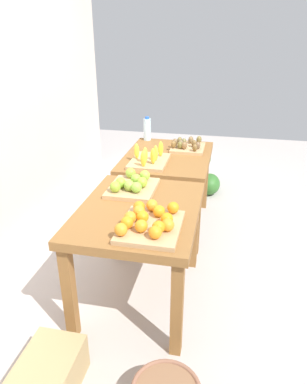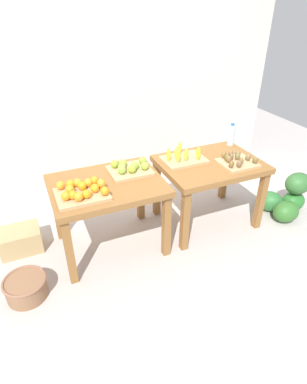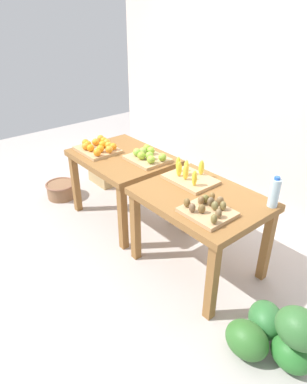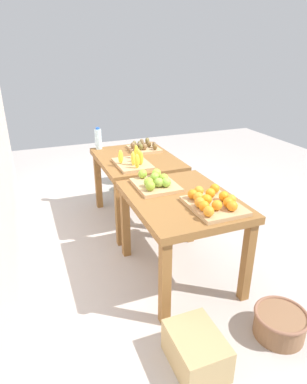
{
  "view_description": "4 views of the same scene",
  "coord_description": "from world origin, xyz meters",
  "px_view_note": "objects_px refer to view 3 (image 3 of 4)",
  "views": [
    {
      "loc": [
        -2.63,
        -0.54,
        1.85
      ],
      "look_at": [
        0.06,
        0.03,
        0.58
      ],
      "focal_mm": 33.42,
      "sensor_mm": 36.0,
      "label": 1
    },
    {
      "loc": [
        -1.18,
        -2.52,
        2.21
      ],
      "look_at": [
        -0.09,
        -0.0,
        0.53
      ],
      "focal_mm": 29.88,
      "sensor_mm": 36.0,
      "label": 2
    },
    {
      "loc": [
        2.18,
        -1.86,
        2.12
      ],
      "look_at": [
        -0.0,
        -0.04,
        0.56
      ],
      "focal_mm": 32.07,
      "sensor_mm": 36.0,
      "label": 3
    },
    {
      "loc": [
        -2.71,
        1.09,
        1.84
      ],
      "look_at": [
        0.1,
        -0.02,
        0.52
      ],
      "focal_mm": 31.18,
      "sensor_mm": 36.0,
      "label": 4
    }
  ],
  "objects_px": {
    "display_table_left": "(123,165)",
    "kiwi_bin": "(208,209)",
    "wicker_basket": "(61,190)",
    "banana_crate": "(190,176)",
    "watermelon_pile": "(275,334)",
    "cardboard_produce_box": "(106,174)",
    "water_bottle": "(274,193)",
    "apple_bin": "(147,156)",
    "display_table_right": "(201,207)",
    "orange_bin": "(98,147)"
  },
  "relations": [
    {
      "from": "kiwi_bin",
      "to": "watermelon_pile",
      "type": "bearing_deg",
      "value": -6.87
    },
    {
      "from": "display_table_left",
      "to": "banana_crate",
      "type": "relative_size",
      "value": 2.36
    },
    {
      "from": "water_bottle",
      "to": "wicker_basket",
      "type": "xyz_separation_m",
      "value": [
        -2.44,
        -0.65,
        -0.76
      ]
    },
    {
      "from": "cardboard_produce_box",
      "to": "kiwi_bin",
      "type": "bearing_deg",
      "value": -11.86
    },
    {
      "from": "display_table_left",
      "to": "orange_bin",
      "type": "bearing_deg",
      "value": -153.09
    },
    {
      "from": "watermelon_pile",
      "to": "apple_bin",
      "type": "bearing_deg",
      "value": 168.47
    },
    {
      "from": "apple_bin",
      "to": "water_bottle",
      "type": "relative_size",
      "value": 1.65
    },
    {
      "from": "orange_bin",
      "to": "apple_bin",
      "type": "bearing_deg",
      "value": 25.21
    },
    {
      "from": "banana_crate",
      "to": "wicker_basket",
      "type": "distance_m",
      "value": 1.91
    },
    {
      "from": "display_table_right",
      "to": "water_bottle",
      "type": "height_order",
      "value": "water_bottle"
    },
    {
      "from": "display_table_left",
      "to": "water_bottle",
      "type": "distance_m",
      "value": 1.62
    },
    {
      "from": "banana_crate",
      "to": "kiwi_bin",
      "type": "xyz_separation_m",
      "value": [
        0.47,
        -0.28,
        -0.0
      ]
    },
    {
      "from": "display_table_left",
      "to": "banana_crate",
      "type": "height_order",
      "value": "banana_crate"
    },
    {
      "from": "apple_bin",
      "to": "orange_bin",
      "type": "bearing_deg",
      "value": -154.79
    },
    {
      "from": "banana_crate",
      "to": "apple_bin",
      "type": "bearing_deg",
      "value": -179.69
    },
    {
      "from": "display_table_left",
      "to": "water_bottle",
      "type": "relative_size",
      "value": 4.13
    },
    {
      "from": "display_table_left",
      "to": "display_table_right",
      "type": "relative_size",
      "value": 1.0
    },
    {
      "from": "display_table_right",
      "to": "orange_bin",
      "type": "xyz_separation_m",
      "value": [
        -1.37,
        -0.13,
        0.15
      ]
    },
    {
      "from": "display_table_right",
      "to": "kiwi_bin",
      "type": "xyz_separation_m",
      "value": [
        0.21,
        -0.16,
        0.14
      ]
    },
    {
      "from": "cardboard_produce_box",
      "to": "water_bottle",
      "type": "bearing_deg",
      "value": 0.09
    },
    {
      "from": "display_table_right",
      "to": "apple_bin",
      "type": "xyz_separation_m",
      "value": [
        -0.85,
        0.12,
        0.15
      ]
    },
    {
      "from": "cardboard_produce_box",
      "to": "banana_crate",
      "type": "bearing_deg",
      "value": -5.93
    },
    {
      "from": "display_table_right",
      "to": "watermelon_pile",
      "type": "height_order",
      "value": "display_table_right"
    },
    {
      "from": "banana_crate",
      "to": "kiwi_bin",
      "type": "bearing_deg",
      "value": -30.84
    },
    {
      "from": "water_bottle",
      "to": "watermelon_pile",
      "type": "distance_m",
      "value": 1.0
    },
    {
      "from": "kiwi_bin",
      "to": "wicker_basket",
      "type": "height_order",
      "value": "kiwi_bin"
    },
    {
      "from": "apple_bin",
      "to": "kiwi_bin",
      "type": "distance_m",
      "value": 1.1
    },
    {
      "from": "apple_bin",
      "to": "watermelon_pile",
      "type": "height_order",
      "value": "apple_bin"
    },
    {
      "from": "watermelon_pile",
      "to": "cardboard_produce_box",
      "type": "bearing_deg",
      "value": 169.39
    },
    {
      "from": "apple_bin",
      "to": "kiwi_bin",
      "type": "relative_size",
      "value": 1.16
    },
    {
      "from": "display_table_right",
      "to": "kiwi_bin",
      "type": "distance_m",
      "value": 0.3
    },
    {
      "from": "wicker_basket",
      "to": "banana_crate",
      "type": "bearing_deg",
      "value": 15.3
    },
    {
      "from": "kiwi_bin",
      "to": "cardboard_produce_box",
      "type": "bearing_deg",
      "value": 168.14
    },
    {
      "from": "kiwi_bin",
      "to": "water_bottle",
      "type": "xyz_separation_m",
      "value": [
        0.25,
        0.46,
        0.08
      ]
    },
    {
      "from": "display_table_right",
      "to": "apple_bin",
      "type": "distance_m",
      "value": 0.87
    },
    {
      "from": "orange_bin",
      "to": "wicker_basket",
      "type": "distance_m",
      "value": 0.95
    },
    {
      "from": "display_table_left",
      "to": "banana_crate",
      "type": "distance_m",
      "value": 0.88
    },
    {
      "from": "display_table_left",
      "to": "kiwi_bin",
      "type": "distance_m",
      "value": 1.35
    },
    {
      "from": "display_table_left",
      "to": "display_table_right",
      "type": "distance_m",
      "value": 1.12
    },
    {
      "from": "banana_crate",
      "to": "watermelon_pile",
      "type": "distance_m",
      "value": 1.4
    },
    {
      "from": "apple_bin",
      "to": "kiwi_bin",
      "type": "bearing_deg",
      "value": -14.7
    },
    {
      "from": "display_table_left",
      "to": "apple_bin",
      "type": "relative_size",
      "value": 2.5
    },
    {
      "from": "apple_bin",
      "to": "display_table_right",
      "type": "bearing_deg",
      "value": -7.92
    },
    {
      "from": "banana_crate",
      "to": "watermelon_pile",
      "type": "xyz_separation_m",
      "value": [
        1.21,
        -0.37,
        -0.6
      ]
    },
    {
      "from": "apple_bin",
      "to": "banana_crate",
      "type": "relative_size",
      "value": 0.95
    },
    {
      "from": "orange_bin",
      "to": "display_table_right",
      "type": "bearing_deg",
      "value": 5.33
    },
    {
      "from": "apple_bin",
      "to": "wicker_basket",
      "type": "height_order",
      "value": "apple_bin"
    },
    {
      "from": "cardboard_produce_box",
      "to": "orange_bin",
      "type": "bearing_deg",
      "value": -35.1
    },
    {
      "from": "watermelon_pile",
      "to": "display_table_right",
      "type": "bearing_deg",
      "value": 165.32
    },
    {
      "from": "display_table_right",
      "to": "apple_bin",
      "type": "bearing_deg",
      "value": 172.08
    }
  ]
}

